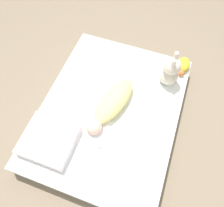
{
  "coord_description": "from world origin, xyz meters",
  "views": [
    {
      "loc": [
        0.77,
        0.29,
        1.76
      ],
      "look_at": [
        -0.02,
        0.01,
        0.22
      ],
      "focal_mm": 35.0,
      "sensor_mm": 36.0,
      "label": 1
    }
  ],
  "objects_px": {
    "swaddled_baby": "(111,104)",
    "bunny_plush": "(170,72)",
    "turtle_plush": "(183,65)",
    "pillow": "(49,140)"
  },
  "relations": [
    {
      "from": "swaddled_baby",
      "to": "bunny_plush",
      "type": "height_order",
      "value": "bunny_plush"
    },
    {
      "from": "bunny_plush",
      "to": "turtle_plush",
      "type": "bearing_deg",
      "value": 151.39
    },
    {
      "from": "swaddled_baby",
      "to": "bunny_plush",
      "type": "bearing_deg",
      "value": 152.61
    },
    {
      "from": "swaddled_baby",
      "to": "pillow",
      "type": "bearing_deg",
      "value": -23.96
    },
    {
      "from": "pillow",
      "to": "turtle_plush",
      "type": "bearing_deg",
      "value": 142.06
    },
    {
      "from": "swaddled_baby",
      "to": "pillow",
      "type": "height_order",
      "value": "swaddled_baby"
    },
    {
      "from": "pillow",
      "to": "turtle_plush",
      "type": "height_order",
      "value": "turtle_plush"
    },
    {
      "from": "pillow",
      "to": "bunny_plush",
      "type": "xyz_separation_m",
      "value": [
        -0.84,
        0.7,
        0.09
      ]
    },
    {
      "from": "swaddled_baby",
      "to": "pillow",
      "type": "relative_size",
      "value": 1.55
    },
    {
      "from": "pillow",
      "to": "turtle_plush",
      "type": "xyz_separation_m",
      "value": [
        -1.03,
        0.8,
        0.0
      ]
    }
  ]
}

